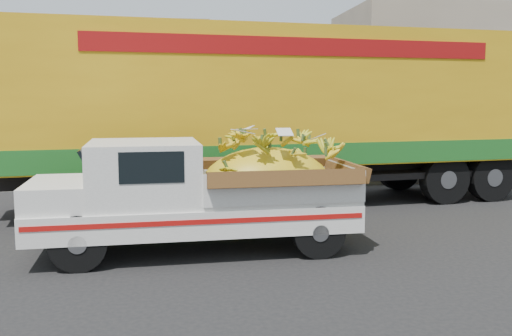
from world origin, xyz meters
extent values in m
plane|color=black|center=(0.00, 0.00, 0.00)|extent=(100.00, 100.00, 0.00)
cube|color=gray|center=(0.00, 5.52, 0.07)|extent=(60.00, 0.25, 0.15)
cube|color=gray|center=(0.00, 7.62, 0.07)|extent=(60.00, 4.00, 0.14)
cube|color=gray|center=(14.00, 14.52, 3.00)|extent=(14.00, 6.00, 6.00)
cylinder|color=black|center=(-1.29, -1.54, 0.39)|extent=(0.80, 0.29, 0.79)
cylinder|color=black|center=(-1.41, -0.04, 0.39)|extent=(0.80, 0.29, 0.79)
cylinder|color=black|center=(2.11, -1.29, 0.39)|extent=(0.80, 0.29, 0.79)
cylinder|color=black|center=(1.99, 0.22, 0.39)|extent=(0.80, 0.29, 0.79)
cube|color=silver|center=(0.30, -0.67, 0.57)|extent=(4.98, 2.12, 0.40)
cube|color=#A50F0C|center=(0.36, -1.55, 0.64)|extent=(4.75, 0.37, 0.07)
cube|color=silver|center=(-2.08, -0.85, 0.47)|extent=(0.23, 1.72, 0.14)
cube|color=silver|center=(-1.69, -0.82, 0.96)|extent=(1.00, 1.71, 0.37)
cube|color=silver|center=(-0.45, -0.72, 1.24)|extent=(1.73, 1.80, 0.93)
cube|color=black|center=(-0.28, -1.56, 1.42)|extent=(0.88, 0.08, 0.43)
cube|color=silver|center=(1.53, -0.57, 1.04)|extent=(2.50, 1.93, 0.53)
ellipsoid|color=orange|center=(1.43, -0.58, 0.93)|extent=(2.25, 1.56, 1.32)
cylinder|color=black|center=(7.06, 2.81, 0.55)|extent=(1.14, 0.49, 1.10)
cylinder|color=black|center=(6.75, 4.79, 0.55)|extent=(1.14, 0.49, 1.10)
cylinder|color=black|center=(5.88, 2.63, 0.55)|extent=(1.14, 0.49, 1.10)
cylinder|color=black|center=(5.57, 4.60, 0.55)|extent=(1.14, 0.49, 1.10)
cylinder|color=black|center=(-2.03, 1.39, 0.55)|extent=(1.14, 0.49, 1.10)
cylinder|color=black|center=(-2.34, 3.36, 0.55)|extent=(1.14, 0.49, 1.10)
cube|color=black|center=(2.26, 3.07, 0.78)|extent=(12.01, 2.85, 0.36)
cube|color=gold|center=(2.26, 3.07, 2.38)|extent=(12.01, 4.29, 2.84)
cube|color=#1B5F1E|center=(2.26, 3.07, 1.21)|extent=(12.07, 4.32, 0.45)
cube|color=maroon|center=(2.46, 1.83, 3.35)|extent=(8.30, 1.32, 0.35)
camera|label=1|loc=(0.22, -9.34, 2.37)|focal=40.00mm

